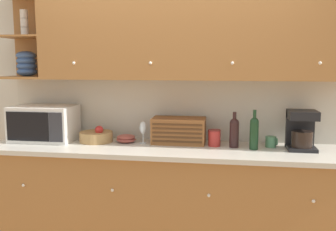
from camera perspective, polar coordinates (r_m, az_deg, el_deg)
wall_back at (r=3.50m, az=0.65°, el=1.98°), size 5.47×0.06×2.60m
counter_unit at (r=3.36m, az=-0.27°, el=-12.74°), size 3.09×0.67×0.96m
backsplash_panel at (r=3.48m, az=0.56°, el=0.97°), size 3.07×0.01×0.57m
upper_cabinets at (r=3.26m, az=2.98°, el=12.37°), size 3.07×0.40×0.79m
microwave at (r=3.62m, az=-18.35°, el=-1.14°), size 0.56×0.38×0.32m
fruit_basket at (r=3.46m, az=-10.86°, el=-3.15°), size 0.30×0.30×0.15m
bowl_stack_on_counter at (r=3.41m, az=-6.42°, el=-3.50°), size 0.18×0.18×0.07m
wine_glass at (r=3.33m, az=-3.82°, el=-2.01°), size 0.06×0.06×0.20m
bread_box at (r=3.33m, az=1.66°, el=-2.31°), size 0.47×0.26×0.23m
storage_canister at (r=3.25m, az=7.08°, el=-3.41°), size 0.11×0.11×0.14m
second_wine_bottle at (r=3.22m, az=10.06°, el=-2.39°), size 0.08×0.08×0.30m
wine_bottle at (r=3.17m, az=12.99°, el=-2.42°), size 0.07×0.07×0.33m
mug at (r=3.31m, az=15.43°, el=-3.88°), size 0.10×0.09×0.09m
coffee_maker at (r=3.28m, az=19.66°, el=-2.09°), size 0.23×0.23×0.33m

